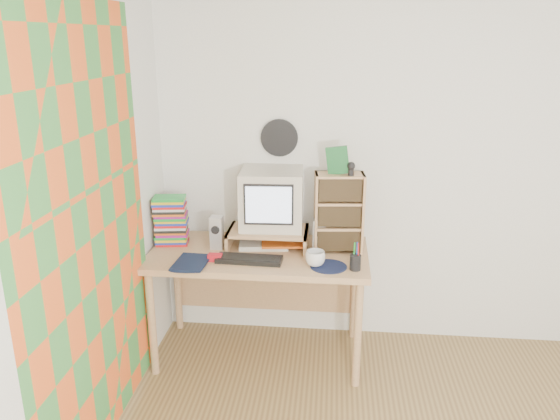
% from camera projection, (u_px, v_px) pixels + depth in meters
% --- Properties ---
extents(back_wall, '(3.50, 0.00, 3.50)m').
position_uv_depth(back_wall, '(419.00, 167.00, 3.61)').
color(back_wall, white).
rests_on(back_wall, floor).
extents(left_wall, '(0.00, 3.50, 3.50)m').
position_uv_depth(left_wall, '(25.00, 259.00, 2.12)').
color(left_wall, white).
rests_on(left_wall, floor).
extents(curtain, '(0.00, 2.20, 2.20)m').
position_uv_depth(curtain, '(91.00, 240.00, 2.60)').
color(curtain, orange).
rests_on(curtain, left_wall).
extents(wall_disc, '(0.25, 0.02, 0.25)m').
position_uv_depth(wall_disc, '(279.00, 138.00, 3.63)').
color(wall_disc, black).
rests_on(wall_disc, back_wall).
extents(desk, '(1.40, 0.70, 0.75)m').
position_uv_depth(desk, '(260.00, 267.00, 3.61)').
color(desk, tan).
rests_on(desk, floor).
extents(monitor_riser, '(0.52, 0.30, 0.12)m').
position_uv_depth(monitor_riser, '(268.00, 233.00, 3.57)').
color(monitor_riser, tan).
rests_on(monitor_riser, desk).
extents(crt_monitor, '(0.42, 0.42, 0.38)m').
position_uv_depth(crt_monitor, '(271.00, 200.00, 3.55)').
color(crt_monitor, beige).
rests_on(crt_monitor, monitor_riser).
extents(speaker_left, '(0.08, 0.08, 0.22)m').
position_uv_depth(speaker_left, '(217.00, 232.00, 3.55)').
color(speaker_left, silver).
rests_on(speaker_left, desk).
extents(speaker_right, '(0.08, 0.08, 0.21)m').
position_uv_depth(speaker_right, '(319.00, 235.00, 3.51)').
color(speaker_right, silver).
rests_on(speaker_right, desk).
extents(keyboard, '(0.41, 0.15, 0.03)m').
position_uv_depth(keyboard, '(249.00, 259.00, 3.36)').
color(keyboard, black).
rests_on(keyboard, desk).
extents(dvd_stack, '(0.22, 0.17, 0.29)m').
position_uv_depth(dvd_stack, '(171.00, 223.00, 3.61)').
color(dvd_stack, brown).
rests_on(dvd_stack, desk).
extents(cd_rack, '(0.32, 0.19, 0.51)m').
position_uv_depth(cd_rack, '(339.00, 213.00, 3.46)').
color(cd_rack, tan).
rests_on(cd_rack, desk).
extents(mug, '(0.14, 0.14, 0.09)m').
position_uv_depth(mug, '(315.00, 258.00, 3.29)').
color(mug, white).
rests_on(mug, desk).
extents(diary, '(0.25, 0.19, 0.05)m').
position_uv_depth(diary, '(176.00, 260.00, 3.33)').
color(diary, '#0E1834').
rests_on(diary, desk).
extents(mousepad, '(0.27, 0.27, 0.00)m').
position_uv_depth(mousepad, '(329.00, 266.00, 3.29)').
color(mousepad, black).
rests_on(mousepad, desk).
extents(pen_cup, '(0.08, 0.08, 0.13)m').
position_uv_depth(pen_cup, '(355.00, 259.00, 3.22)').
color(pen_cup, black).
rests_on(pen_cup, desk).
extents(papers, '(0.34, 0.27, 0.04)m').
position_uv_depth(papers, '(271.00, 242.00, 3.62)').
color(papers, silver).
rests_on(papers, desk).
extents(red_box, '(0.09, 0.05, 0.04)m').
position_uv_depth(red_box, '(215.00, 257.00, 3.37)').
color(red_box, red).
rests_on(red_box, desk).
extents(game_box, '(0.13, 0.04, 0.17)m').
position_uv_depth(game_box, '(338.00, 160.00, 3.36)').
color(game_box, '#1B602D').
rests_on(game_box, cd_rack).
extents(webcam, '(0.05, 0.05, 0.09)m').
position_uv_depth(webcam, '(351.00, 169.00, 3.33)').
color(webcam, black).
rests_on(webcam, cd_rack).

